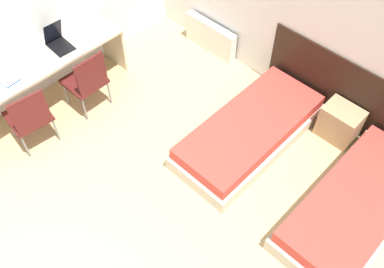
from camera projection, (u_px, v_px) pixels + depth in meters
The scene contains 11 objects.
wall_back at pixel (300, 4), 5.00m from camera, with size 5.72×0.05×2.70m.
headboard_panel at pixel (354, 100), 5.21m from camera, with size 2.50×0.03×0.98m.
bed_near_window at pixel (250, 132), 5.31m from camera, with size 0.91×2.04×0.36m.
bed_near_door at pixel (356, 205), 4.67m from camera, with size 0.91×2.04×0.36m.
nightstand at pixel (340, 123), 5.32m from camera, with size 0.47×0.34×0.47m.
radiator at pixel (211, 37), 6.37m from camera, with size 0.89×0.12×0.46m.
desk at pixel (36, 73), 5.36m from camera, with size 0.58×2.43×0.74m.
chair_near_laptop at pixel (87, 80), 5.43m from camera, with size 0.47×0.47×0.92m.
chair_near_notebook at pixel (29, 116), 5.05m from camera, with size 0.52×0.52×0.92m.
laptop at pixel (58, 42), 5.41m from camera, with size 0.35×0.26×0.34m.
open_notebook at pixel (6, 78), 5.08m from camera, with size 0.33×0.22×0.02m.
Camera 1 is at (2.08, 0.05, 4.31)m, focal length 40.00 mm.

